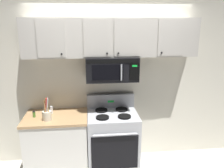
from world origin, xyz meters
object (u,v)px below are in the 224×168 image
at_px(over_range_microwave, 112,68).
at_px(pepper_mill, 45,106).
at_px(utensil_crock_cream, 47,114).
at_px(salt_shaker, 51,110).
at_px(spice_jar, 34,114).
at_px(stove_range, 112,140).

height_order(over_range_microwave, pepper_mill, over_range_microwave).
height_order(over_range_microwave, utensil_crock_cream, over_range_microwave).
distance_m(salt_shaker, pepper_mill, 0.14).
relative_size(utensil_crock_cream, salt_shaker, 3.05).
bearing_deg(spice_jar, salt_shaker, 26.90).
bearing_deg(stove_range, salt_shaker, 172.49).
bearing_deg(over_range_microwave, spice_jar, -174.37).
height_order(pepper_mill, spice_jar, pepper_mill).
bearing_deg(over_range_microwave, utensil_crock_cream, -165.70).
xyz_separation_m(stove_range, spice_jar, (-1.15, 0.00, 0.48)).
height_order(stove_range, salt_shaker, stove_range).
bearing_deg(salt_shaker, over_range_microwave, -0.27).
xyz_separation_m(salt_shaker, spice_jar, (-0.23, -0.12, -0.01)).
height_order(utensil_crock_cream, salt_shaker, utensil_crock_cream).
distance_m(stove_range, utensil_crock_cream, 1.08).
relative_size(stove_range, utensil_crock_cream, 3.29).
relative_size(salt_shaker, pepper_mill, 0.65).
xyz_separation_m(over_range_microwave, utensil_crock_cream, (-0.94, -0.24, -0.59)).
distance_m(stove_range, pepper_mill, 1.16).
relative_size(over_range_microwave, spice_jar, 8.12).
xyz_separation_m(pepper_mill, spice_jar, (-0.13, -0.20, -0.04)).
height_order(stove_range, utensil_crock_cream, utensil_crock_cream).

